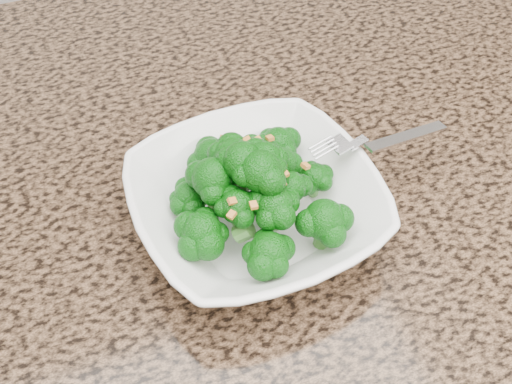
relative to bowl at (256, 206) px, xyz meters
name	(u,v)px	position (x,y,z in m)	size (l,w,h in m)	color
granite_counter	(241,241)	(-0.02, 0.00, -0.04)	(1.64, 1.04, 0.03)	brown
bowl	(256,206)	(0.00, 0.00, 0.00)	(0.24, 0.24, 0.06)	white
broccoli_pile	(256,160)	(0.00, 0.00, 0.06)	(0.21, 0.21, 0.07)	#0A5609
garlic_topping	(256,129)	(0.00, 0.00, 0.10)	(0.13, 0.13, 0.01)	orange
fork	(361,142)	(0.12, 0.01, 0.04)	(0.18, 0.03, 0.01)	silver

